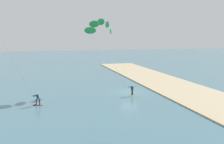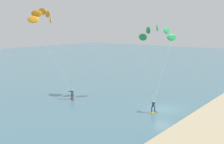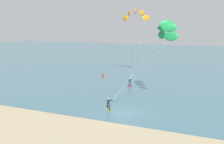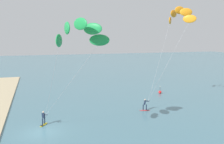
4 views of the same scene
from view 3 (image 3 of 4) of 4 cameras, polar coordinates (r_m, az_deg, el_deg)
ground_plane at (r=34.34m, az=2.66°, el=-8.97°), size 240.00×240.00×0.00m
sand_strip at (r=26.44m, az=-4.63°, el=-14.93°), size 80.00×10.28×0.16m
kitesurfer_nearshore at (r=34.67m, az=11.35°, el=8.41°), size 9.45×6.88×11.98m
kitesurfer_mid_water at (r=52.45m, az=5.16°, el=11.91°), size 5.52×7.50×14.58m
marker_buoy at (r=58.04m, az=-2.00°, el=-0.65°), size 0.56×0.56×1.38m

